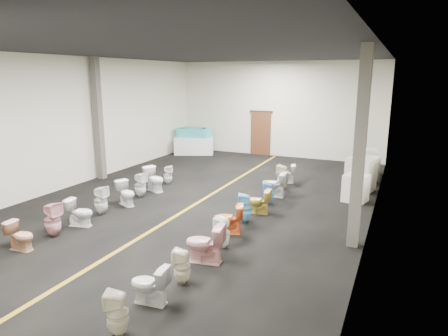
{
  "coord_description": "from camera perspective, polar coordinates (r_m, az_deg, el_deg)",
  "views": [
    {
      "loc": [
        5.58,
        -10.55,
        3.83
      ],
      "look_at": [
        0.36,
        1.0,
        0.89
      ],
      "focal_mm": 32.0,
      "sensor_mm": 36.0,
      "label": 1
    }
  ],
  "objects": [
    {
      "name": "toilet_left_6",
      "position": [
        12.4,
        -13.78,
        -3.52
      ],
      "size": [
        0.83,
        0.68,
        0.74
      ],
      "primitive_type": "imported",
      "rotation": [
        0.0,
        0.0,
        1.15
      ],
      "color": "white",
      "rests_on": "floor"
    },
    {
      "name": "appliance_crate_b",
      "position": [
        14.3,
        18.93,
        -0.85
      ],
      "size": [
        1.02,
        1.02,
        1.14
      ],
      "primitive_type": "cube",
      "rotation": [
        0.0,
        0.0,
        -0.27
      ],
      "color": "beige",
      "rests_on": "floor"
    },
    {
      "name": "appliance_crate_d",
      "position": [
        16.68,
        19.77,
        0.82
      ],
      "size": [
        0.86,
        0.86,
        1.03
      ],
      "primitive_type": "cube",
      "rotation": [
        0.0,
        0.0,
        0.22
      ],
      "color": "silver",
      "rests_on": "floor"
    },
    {
      "name": "toilet_left_8",
      "position": [
        13.7,
        -9.88,
        -1.59
      ],
      "size": [
        0.92,
        0.72,
        0.82
      ],
      "primitive_type": "imported",
      "rotation": [
        0.0,
        0.0,
        1.2
      ],
      "color": "white",
      "rests_on": "floor"
    },
    {
      "name": "wall_back",
      "position": [
        19.43,
        7.64,
        8.29
      ],
      "size": [
        10.0,
        0.0,
        10.0
      ],
      "primitive_type": "plane",
      "rotation": [
        1.57,
        0.0,
        0.0
      ],
      "color": "beige",
      "rests_on": "ground"
    },
    {
      "name": "toilet_right_4",
      "position": [
        9.16,
        -0.19,
        -9.19
      ],
      "size": [
        0.41,
        0.4,
        0.72
      ],
      "primitive_type": "imported",
      "rotation": [
        0.0,
        0.0,
        -1.83
      ],
      "color": "white",
      "rests_on": "floor"
    },
    {
      "name": "door_frame",
      "position": [
        19.64,
        5.34,
        8.02
      ],
      "size": [
        1.15,
        0.08,
        0.1
      ],
      "primitive_type": "cube",
      "color": "#331C11",
      "rests_on": "back_door"
    },
    {
      "name": "appliance_crate_c",
      "position": [
        15.61,
        19.41,
        -0.12
      ],
      "size": [
        1.08,
        1.08,
        0.94
      ],
      "primitive_type": "cube",
      "rotation": [
        0.0,
        0.0,
        -0.38
      ],
      "color": "silver",
      "rests_on": "floor"
    },
    {
      "name": "toilet_right_6",
      "position": [
        10.68,
        3.01,
        -5.72
      ],
      "size": [
        0.47,
        0.46,
        0.79
      ],
      "primitive_type": "imported",
      "rotation": [
        0.0,
        0.0,
        -1.21
      ],
      "color": "#72C6EC",
      "rests_on": "floor"
    },
    {
      "name": "toilet_right_5",
      "position": [
        9.94,
        0.64,
        -7.29
      ],
      "size": [
        0.83,
        0.63,
        0.75
      ],
      "primitive_type": "imported",
      "rotation": [
        0.0,
        0.0,
        -1.25
      ],
      "color": "orange",
      "rests_on": "floor"
    },
    {
      "name": "appliance_crate_a",
      "position": [
        13.04,
        18.29,
        -2.74
      ],
      "size": [
        0.8,
        0.8,
        0.85
      ],
      "primitive_type": "cube",
      "rotation": [
        0.0,
        0.0,
        -0.24
      ],
      "color": "silver",
      "rests_on": "floor"
    },
    {
      "name": "column_left",
      "position": [
        15.58,
        -17.51,
        6.64
      ],
      "size": [
        0.25,
        0.25,
        4.5
      ],
      "primitive_type": "cube",
      "color": "#59544C",
      "rests_on": "floor"
    },
    {
      "name": "toilet_right_1",
      "position": [
        7.21,
        -10.58,
        -16.05
      ],
      "size": [
        0.73,
        0.47,
        0.7
      ],
      "primitive_type": "imported",
      "rotation": [
        0.0,
        0.0,
        -1.46
      ],
      "color": "silver",
      "rests_on": "floor"
    },
    {
      "name": "toilet_right_2",
      "position": [
        7.74,
        -5.99,
        -13.81
      ],
      "size": [
        0.37,
        0.37,
        0.69
      ],
      "primitive_type": "imported",
      "rotation": [
        0.0,
        0.0,
        -1.37
      ],
      "color": "beige",
      "rests_on": "floor"
    },
    {
      "name": "wall_left",
      "position": [
        15.02,
        -20.76,
        6.19
      ],
      "size": [
        0.0,
        16.0,
        16.0
      ],
      "primitive_type": "plane",
      "rotation": [
        1.57,
        0.0,
        1.57
      ],
      "color": "beige",
      "rests_on": "ground"
    },
    {
      "name": "toilet_left_2",
      "position": [
        10.15,
        -27.07,
        -8.62
      ],
      "size": [
        0.68,
        0.43,
        0.66
      ],
      "primitive_type": "imported",
      "rotation": [
        0.0,
        0.0,
        1.66
      ],
      "color": "tan",
      "rests_on": "floor"
    },
    {
      "name": "toilet_right_7",
      "position": [
        11.39,
        4.92,
        -4.76
      ],
      "size": [
        0.74,
        0.49,
        0.71
      ],
      "primitive_type": "imported",
      "rotation": [
        0.0,
        0.0,
        -1.43
      ],
      "color": "gold",
      "rests_on": "floor"
    },
    {
      "name": "toilet_right_0",
      "position": [
        6.54,
        -14.96,
        -19.45
      ],
      "size": [
        0.44,
        0.43,
        0.73
      ],
      "primitive_type": "imported",
      "rotation": [
        0.0,
        0.0,
        -1.19
      ],
      "color": "beige",
      "rests_on": "floor"
    },
    {
      "name": "display_table",
      "position": [
        20.0,
        -4.31,
        3.22
      ],
      "size": [
        2.11,
        1.63,
        0.84
      ],
      "primitive_type": "cube",
      "rotation": [
        0.0,
        0.0,
        0.42
      ],
      "color": "white",
      "rests_on": "floor"
    },
    {
      "name": "floor",
      "position": [
        12.53,
        -3.39,
        -4.75
      ],
      "size": [
        16.0,
        16.0,
        0.0
      ],
      "primitive_type": "plane",
      "color": "black",
      "rests_on": "ground"
    },
    {
      "name": "wall_right",
      "position": [
        10.68,
        20.98,
        3.68
      ],
      "size": [
        0.0,
        16.0,
        16.0
      ],
      "primitive_type": "plane",
      "rotation": [
        1.57,
        0.0,
        -1.57
      ],
      "color": "beige",
      "rests_on": "ground"
    },
    {
      "name": "bathtub",
      "position": [
        19.9,
        -4.34,
        5.06
      ],
      "size": [
        1.84,
        0.89,
        0.55
      ],
      "rotation": [
        0.0,
        0.0,
        0.19
      ],
      "color": "#40B2BA",
      "rests_on": "display_table"
    },
    {
      "name": "ceiling",
      "position": [
        11.95,
        -3.69,
        16.25
      ],
      "size": [
        16.0,
        16.0,
        0.0
      ],
      "primitive_type": "plane",
      "rotation": [
        3.14,
        0.0,
        0.0
      ],
      "color": "black",
      "rests_on": "ground"
    },
    {
      "name": "toilet_right_11",
      "position": [
        14.69,
        8.84,
        -0.81
      ],
      "size": [
        0.75,
        0.54,
        0.69
      ],
      "primitive_type": "imported",
      "rotation": [
        0.0,
        0.0,
        -1.32
      ],
      "color": "white",
      "rests_on": "floor"
    },
    {
      "name": "column_right",
      "position": [
        9.22,
        18.81,
        2.49
      ],
      "size": [
        0.25,
        0.25,
        4.5
      ],
      "primitive_type": "cube",
      "color": "#59544C",
      "rests_on": "floor"
    },
    {
      "name": "toilet_left_5",
      "position": [
        11.78,
        -17.2,
        -4.43
      ],
      "size": [
        0.4,
        0.4,
        0.82
      ],
      "primitive_type": "imported",
      "rotation": [
        0.0,
        0.0,
        1.65
      ],
      "color": "silver",
      "rests_on": "floor"
    },
    {
      "name": "toilet_left_7",
      "position": [
        13.11,
        -11.86,
        -2.38
      ],
      "size": [
        0.42,
        0.41,
        0.81
      ],
      "primitive_type": "imported",
      "rotation": [
        0.0,
        0.0,
        1.44
      ],
      "color": "white",
      "rests_on": "floor"
    },
    {
      "name": "toilet_left_4",
      "position": [
        11.09,
        -19.9,
        -6.0
      ],
      "size": [
        0.77,
        0.54,
        0.72
      ],
      "primitive_type": "imported",
      "rotation": [
        0.0,
        0.0,
        1.78
      ],
      "color": "white",
      "rests_on": "floor"
    },
    {
      "name": "toilet_right_3",
      "position": [
        8.47,
        -2.76,
        -10.72
      ],
      "size": [
        0.88,
        0.59,
        0.84
      ],
      "primitive_type": "imported",
      "rotation": [
        0.0,
        0.0,
        -1.41
      ],
      "color": "#DF9F9C",
      "rests_on": "floor"
    },
    {
      "name": "toilet_left_3",
      "position": [
        10.59,
        -23.29,
        -6.77
      ],
      "size": [
        0.42,
        0.41,
        0.86
      ],
      "primitive_type": "imported",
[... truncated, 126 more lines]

